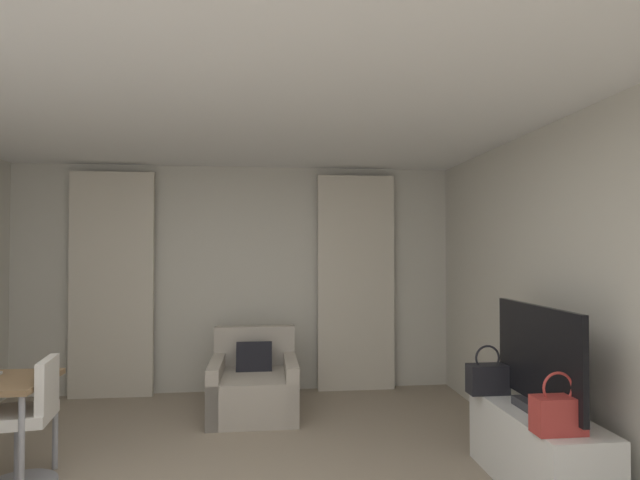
# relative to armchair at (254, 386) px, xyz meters

# --- Properties ---
(wall_window) EXTENTS (5.12, 0.06, 2.60)m
(wall_window) POSITION_rel_armchair_xyz_m (-0.21, 0.83, 1.03)
(wall_window) COLOR beige
(wall_window) RESTS_ON ground
(wall_right) EXTENTS (0.06, 6.12, 2.60)m
(wall_right) POSITION_rel_armchair_xyz_m (2.32, -2.20, 1.03)
(wall_right) COLOR beige
(wall_right) RESTS_ON ground
(ceiling) EXTENTS (5.12, 6.12, 0.06)m
(ceiling) POSITION_rel_armchair_xyz_m (-0.21, -2.20, 2.36)
(ceiling) COLOR white
(ceiling) RESTS_ON wall_left
(curtain_left_panel) EXTENTS (0.90, 0.06, 2.50)m
(curtain_left_panel) POSITION_rel_armchair_xyz_m (-1.59, 0.70, 0.98)
(curtain_left_panel) COLOR beige
(curtain_left_panel) RESTS_ON ground
(curtain_right_panel) EXTENTS (0.90, 0.06, 2.50)m
(curtain_right_panel) POSITION_rel_armchair_xyz_m (1.16, 0.70, 0.98)
(curtain_right_panel) COLOR beige
(curtain_right_panel) RESTS_ON ground
(armchair) EXTENTS (0.85, 0.88, 0.82)m
(armchair) POSITION_rel_armchair_xyz_m (0.00, 0.00, 0.00)
(armchair) COLOR #B2A899
(armchair) RESTS_ON ground
(desk_chair) EXTENTS (0.48, 0.48, 0.88)m
(desk_chair) POSITION_rel_armchair_xyz_m (-1.50, -1.38, 0.12)
(desk_chair) COLOR gray
(desk_chair) RESTS_ON ground
(tv_console) EXTENTS (0.46, 1.15, 0.54)m
(tv_console) POSITION_rel_armchair_xyz_m (1.97, -1.75, -0.00)
(tv_console) COLOR white
(tv_console) RESTS_ON ground
(tv_flatscreen) EXTENTS (0.20, 1.01, 0.72)m
(tv_flatscreen) POSITION_rel_armchair_xyz_m (1.97, -1.77, 0.60)
(tv_flatscreen) COLOR #333338
(tv_flatscreen) RESTS_ON tv_console
(handbag_primary) EXTENTS (0.30, 0.14, 0.37)m
(handbag_primary) POSITION_rel_armchair_xyz_m (1.81, -1.35, 0.39)
(handbag_primary) COLOR black
(handbag_primary) RESTS_ON tv_console
(handbag_secondary) EXTENTS (0.30, 0.14, 0.37)m
(handbag_secondary) POSITION_rel_armchair_xyz_m (1.86, -2.16, 0.39)
(handbag_secondary) COLOR #B73833
(handbag_secondary) RESTS_ON tv_console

